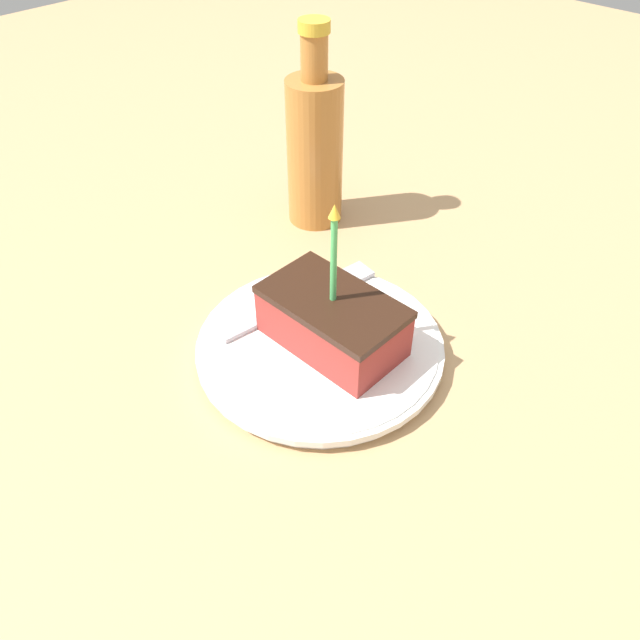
% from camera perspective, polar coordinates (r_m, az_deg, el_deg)
% --- Properties ---
extents(ground_plane, '(2.40, 2.40, 0.04)m').
position_cam_1_polar(ground_plane, '(0.58, 1.64, -5.03)').
color(ground_plane, tan).
rests_on(ground_plane, ground).
extents(plate, '(0.22, 0.22, 0.02)m').
position_cam_1_polar(plate, '(0.56, 0.00, -2.47)').
color(plate, white).
rests_on(plate, ground_plane).
extents(cake_slice, '(0.07, 0.12, 0.14)m').
position_cam_1_polar(cake_slice, '(0.53, 0.87, -0.23)').
color(cake_slice, '#99332D').
rests_on(cake_slice, plate).
extents(fork, '(0.17, 0.04, 0.00)m').
position_cam_1_polar(fork, '(0.60, -0.89, 2.21)').
color(fork, '#B2B2B7').
rests_on(fork, plate).
extents(bottle, '(0.06, 0.06, 0.22)m').
position_cam_1_polar(bottle, '(0.70, -0.48, 15.53)').
color(bottle, '#B27233').
rests_on(bottle, ground_plane).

